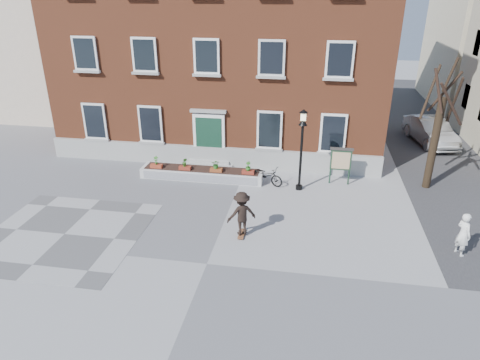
% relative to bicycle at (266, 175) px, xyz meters
% --- Properties ---
extents(ground, '(100.00, 100.00, 0.00)m').
position_rel_bicycle_xyz_m(ground, '(-1.29, -7.06, -0.47)').
color(ground, gray).
rests_on(ground, ground).
extents(checker_patch, '(6.00, 6.00, 0.01)m').
position_rel_bicycle_xyz_m(checker_patch, '(-7.29, -6.06, -0.46)').
color(checker_patch, '#505153').
rests_on(checker_patch, ground).
extents(distant_building, '(10.00, 12.00, 13.00)m').
position_rel_bicycle_xyz_m(distant_building, '(-19.29, 12.94, 6.03)').
color(distant_building, beige).
rests_on(distant_building, ground).
extents(bicycle, '(1.87, 1.28, 0.93)m').
position_rel_bicycle_xyz_m(bicycle, '(0.00, 0.00, 0.00)').
color(bicycle, black).
rests_on(bicycle, ground).
extents(parked_car, '(2.63, 5.08, 1.59)m').
position_rel_bicycle_xyz_m(parked_car, '(9.30, 7.76, 0.33)').
color(parked_car, '#A6A8AA').
rests_on(parked_car, ground).
extents(bystander, '(0.62, 0.71, 1.65)m').
position_rel_bicycle_xyz_m(bystander, '(7.60, -4.91, 0.36)').
color(bystander, white).
rests_on(bystander, ground).
extents(brick_building, '(18.40, 10.85, 12.60)m').
position_rel_bicycle_xyz_m(brick_building, '(-3.29, 6.92, 5.84)').
color(brick_building, brown).
rests_on(brick_building, ground).
extents(planter_assembly, '(6.20, 1.12, 1.15)m').
position_rel_bicycle_xyz_m(planter_assembly, '(-3.28, 0.12, -0.16)').
color(planter_assembly, silver).
rests_on(planter_assembly, ground).
extents(bare_tree, '(1.83, 1.83, 6.16)m').
position_rel_bicycle_xyz_m(bare_tree, '(7.72, 0.95, 2.32)').
color(bare_tree, black).
rests_on(bare_tree, ground).
extents(lamp_post, '(0.40, 0.40, 3.93)m').
position_rel_bicycle_xyz_m(lamp_post, '(1.63, -0.34, 2.07)').
color(lamp_post, black).
rests_on(lamp_post, ground).
extents(notice_board, '(1.10, 0.16, 1.87)m').
position_rel_bicycle_xyz_m(notice_board, '(3.53, 0.62, 0.80)').
color(notice_board, '#1B3727').
rests_on(notice_board, ground).
extents(skateboarder, '(1.33, 1.13, 1.86)m').
position_rel_bicycle_xyz_m(skateboarder, '(-0.40, -4.96, 0.49)').
color(skateboarder, brown).
rests_on(skateboarder, ground).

